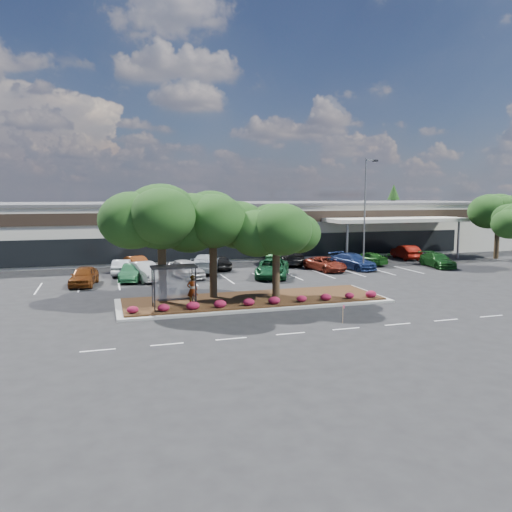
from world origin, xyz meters
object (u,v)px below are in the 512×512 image
object	(u,v)px
car_0	(84,276)
car_1	(132,273)
light_pole	(366,222)
survey_stake	(343,312)

from	to	relation	value
car_0	car_1	size ratio (longest dim) A/B	1.03
light_pole	survey_stake	xyz separation A→B (m)	(-10.58, -16.45, -4.01)
light_pole	survey_stake	size ratio (longest dim) A/B	10.10
light_pole	survey_stake	distance (m)	19.96
survey_stake	car_1	xyz separation A→B (m)	(-10.52, 17.77, 0.04)
light_pole	car_0	world-z (taller)	light_pole
car_0	car_1	world-z (taller)	car_0
survey_stake	car_0	bearing A→B (deg)	130.55
survey_stake	car_0	size ratio (longest dim) A/B	0.23
survey_stake	car_0	xyz separation A→B (m)	(-14.33, 16.75, 0.09)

